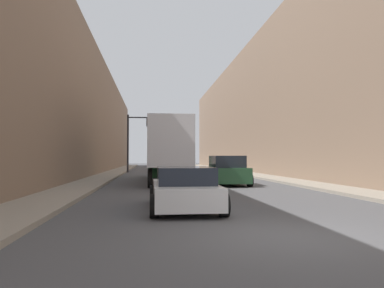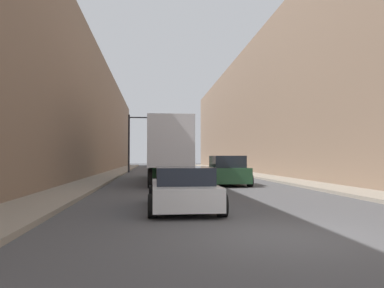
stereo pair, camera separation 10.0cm
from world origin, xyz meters
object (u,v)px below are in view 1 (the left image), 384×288
object	(u,v)px
sedan_car	(184,189)
traffic_signal_gantry	(142,132)
suv_car	(226,171)
semi_truck	(166,149)

from	to	relation	value
sedan_car	traffic_signal_gantry	distance (m)	29.59
sedan_car	traffic_signal_gantry	world-z (taller)	traffic_signal_gantry
suv_car	semi_truck	bearing A→B (deg)	131.21
traffic_signal_gantry	semi_truck	bearing A→B (deg)	-82.77
sedan_car	traffic_signal_gantry	size ratio (longest dim) A/B	0.70
semi_truck	sedan_car	size ratio (longest dim) A/B	2.91
semi_truck	sedan_car	distance (m)	13.95
suv_car	traffic_signal_gantry	distance (m)	20.34
semi_truck	suv_car	bearing A→B (deg)	-48.79
sedan_car	semi_truck	bearing A→B (deg)	90.00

